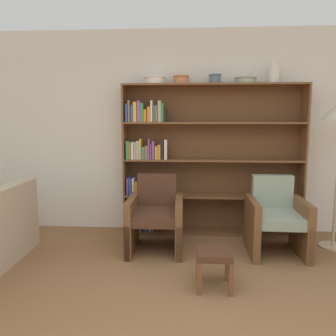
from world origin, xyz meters
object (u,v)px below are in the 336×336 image
bowl_copper (155,80)px  bowl_stoneware (245,80)px  armchair_leather (156,216)px  armchair_cushioned (276,219)px  vase_tall (274,74)px  bowl_brass (215,78)px  bowl_terracotta (181,79)px  bookshelf (196,161)px  footstool (214,258)px

bowl_copper → bowl_stoneware: 1.17m
armchair_leather → armchair_cushioned: same height
vase_tall → armchair_cushioned: bearing=-94.9°
bowl_brass → armchair_cushioned: 1.91m
bowl_brass → bowl_stoneware: bowl_brass is taller
bowl_terracotta → bowl_brass: 0.44m
bowl_copper → armchair_leather: (0.06, -0.60, -1.66)m
bowl_copper → vase_tall: 1.52m
bowl_brass → vase_tall: size_ratio=0.64×
bookshelf → bowl_stoneware: size_ratio=8.29×
footstool → bowl_brass: bearing=86.6°
bookshelf → armchair_cushioned: 1.27m
armchair_cushioned → footstool: 1.19m
footstool → armchair_leather: bearing=125.2°
bowl_brass → bowl_stoneware: size_ratio=0.59×
armchair_cushioned → bowl_copper: bearing=-21.5°
bowl_stoneware → armchair_cushioned: 1.79m
footstool → bowl_copper: bearing=114.7°
armchair_leather → armchair_cushioned: size_ratio=1.00×
bookshelf → bowl_copper: bowl_copper is taller
bowl_terracotta → footstool: 2.35m
bowl_copper → bowl_terracotta: (0.34, 0.00, 0.01)m
bowl_brass → armchair_leather: (-0.72, -0.60, -1.67)m
bowl_brass → armchair_cushioned: bearing=-41.1°
bowl_brass → vase_tall: 0.75m
bowl_copper → vase_tall: vase_tall is taller
bowl_copper → bowl_brass: bearing=0.0°
bookshelf → armchair_cushioned: bearing=-33.9°
vase_tall → armchair_cushioned: (-0.05, -0.60, -1.72)m
bookshelf → vase_tall: vase_tall is taller
bookshelf → bowl_stoneware: bowl_stoneware is taller
bookshelf → bowl_copper: size_ratio=8.63×
vase_tall → footstool: 2.51m
armchair_leather → armchair_cushioned: bearing=179.0°
vase_tall → armchair_leather: (-1.46, -0.60, -1.72)m
footstool → bowl_stoneware: bearing=72.2°
bookshelf → armchair_cushioned: size_ratio=2.71×
bowl_terracotta → armchair_cushioned: bearing=-28.1°
bookshelf → armchair_leather: bookshelf is taller
bowl_stoneware → bowl_brass: bearing=180.0°
bowl_terracotta → bowl_copper: bearing=180.0°
bowl_brass → armchair_cushioned: size_ratio=0.19×
bookshelf → bowl_copper: bearing=-177.7°
armchair_cushioned → vase_tall: bearing=-94.0°
armchair_leather → footstool: armchair_leather is taller
bowl_copper → footstool: bearing=-65.3°
bowl_terracotta → armchair_cushioned: 2.10m
bookshelf → bowl_brass: bearing=-5.3°
bowl_brass → bowl_stoneware: 0.39m
armchair_leather → footstool: (0.63, -0.89, -0.12)m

